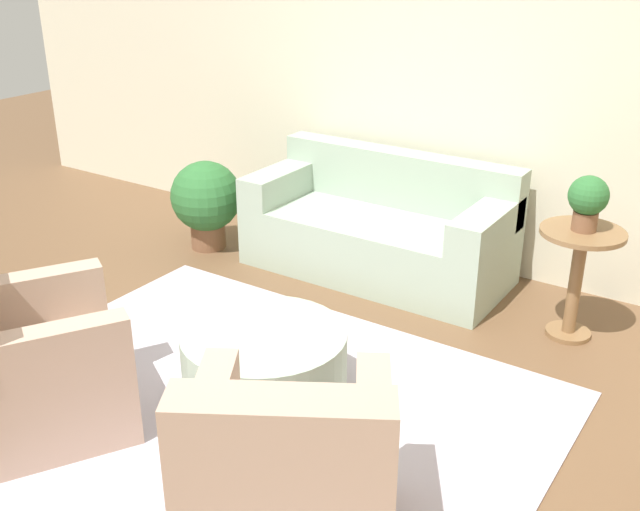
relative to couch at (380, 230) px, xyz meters
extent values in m
plane|color=brown|center=(0.29, -2.00, -0.32)|extent=(16.00, 16.00, 0.00)
cube|color=beige|center=(0.29, 0.53, 1.08)|extent=(8.93, 0.12, 2.80)
cube|color=#BCB2C1|center=(0.29, -2.00, -0.31)|extent=(3.07, 2.50, 0.01)
cube|color=#9EB29E|center=(0.00, -0.05, -0.10)|extent=(1.90, 0.84, 0.44)
cube|color=#9EB29E|center=(0.00, 0.27, 0.33)|extent=(1.90, 0.20, 0.41)
cube|color=#9EB29E|center=(-0.83, -0.07, 0.23)|extent=(0.24, 0.80, 0.22)
cube|color=#9EB29E|center=(0.83, -0.07, 0.23)|extent=(0.24, 0.80, 0.22)
cube|color=olive|center=(0.00, -0.44, -0.29)|extent=(1.71, 0.05, 0.06)
cube|color=tan|center=(-0.47, -2.58, -0.10)|extent=(1.06, 1.06, 0.43)
cube|color=tan|center=(-0.19, -2.72, 0.25)|extent=(0.49, 0.70, 0.27)
cube|color=tan|center=(-0.74, -2.40, 0.25)|extent=(0.49, 0.70, 0.27)
cube|color=olive|center=(-0.29, -2.27, -0.28)|extent=(0.63, 0.40, 0.06)
cube|color=tan|center=(1.05, -2.58, -0.10)|extent=(1.06, 1.06, 0.43)
cube|color=tan|center=(1.19, -2.82, 0.36)|extent=(0.77, 0.57, 0.49)
cube|color=tan|center=(1.31, -2.40, 0.25)|extent=(0.49, 0.70, 0.27)
cube|color=tan|center=(0.76, -2.72, 0.25)|extent=(0.49, 0.70, 0.27)
cube|color=olive|center=(0.87, -2.27, -0.28)|extent=(0.63, 0.40, 0.06)
cylinder|color=#9EB29E|center=(0.34, -1.82, -0.04)|extent=(0.86, 0.86, 0.30)
cylinder|color=olive|center=(0.08, -2.08, -0.25)|extent=(0.05, 0.05, 0.12)
cylinder|color=olive|center=(0.60, -2.08, -0.25)|extent=(0.05, 0.05, 0.12)
cylinder|color=olive|center=(0.08, -1.57, -0.25)|extent=(0.05, 0.05, 0.12)
cylinder|color=olive|center=(0.60, -1.57, -0.25)|extent=(0.05, 0.05, 0.12)
cylinder|color=olive|center=(1.47, -0.19, 0.37)|extent=(0.50, 0.50, 0.03)
cylinder|color=olive|center=(1.47, -0.19, 0.02)|extent=(0.08, 0.08, 0.68)
cylinder|color=olive|center=(1.47, -0.19, -0.30)|extent=(0.28, 0.28, 0.03)
cylinder|color=brown|center=(1.47, -0.19, 0.45)|extent=(0.15, 0.15, 0.12)
sphere|color=#2D6B33|center=(1.47, -0.19, 0.60)|extent=(0.23, 0.23, 0.23)
cylinder|color=brown|center=(-1.35, -0.36, -0.22)|extent=(0.27, 0.27, 0.19)
sphere|color=#2D6B33|center=(-1.35, -0.36, 0.11)|extent=(0.55, 0.55, 0.55)
camera|label=1|loc=(2.44, -4.47, 2.01)|focal=42.00mm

